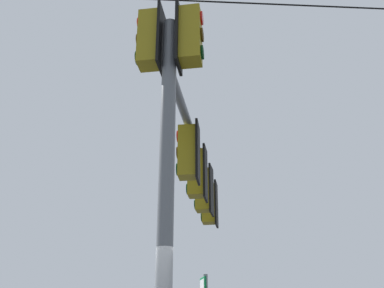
{
  "coord_description": "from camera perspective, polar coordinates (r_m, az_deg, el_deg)",
  "views": [
    {
      "loc": [
        -3.13,
        -2.8,
        1.52
      ],
      "look_at": [
        2.89,
        1.21,
        4.75
      ],
      "focal_mm": 41.13,
      "sensor_mm": 36.0,
      "label": 1
    }
  ],
  "objects": [
    {
      "name": "signal_mast_assembly",
      "position": [
        7.39,
        -0.39,
        -1.75
      ],
      "size": [
        5.74,
        3.07,
        6.0
      ],
      "color": "slate",
      "rests_on": "ground"
    }
  ]
}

